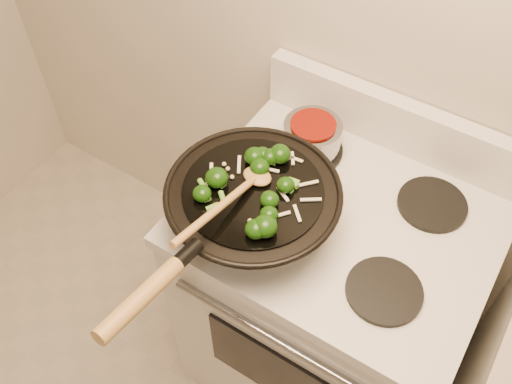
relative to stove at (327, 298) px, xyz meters
The scene contains 5 objects.
stove is the anchor object (origin of this frame).
wok 0.59m from the stove, 138.69° to the right, with size 0.43×0.71×0.22m.
stirfry 0.65m from the stove, 139.62° to the right, with size 0.28×0.28×0.05m.
wooden_spoon 0.68m from the stove, 133.49° to the right, with size 0.07×0.33×0.09m.
saucepan 0.56m from the stove, 140.95° to the left, with size 0.16×0.25×0.09m.
Camera 1 is at (0.14, 0.31, 2.10)m, focal length 40.00 mm.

